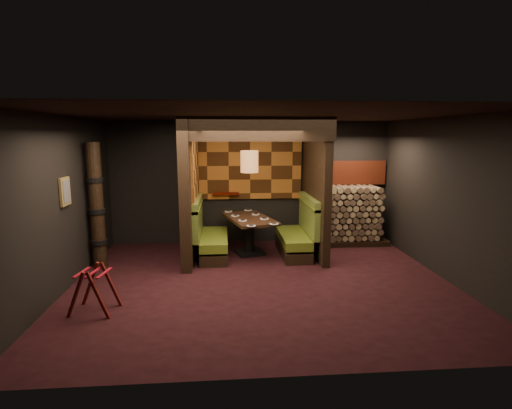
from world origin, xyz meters
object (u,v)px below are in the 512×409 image
object	(u,v)px
dining_table	(249,228)
luggage_rack	(94,288)
booth_bench_right	(298,235)
totem_column	(97,207)
pendant_lamp	(249,162)
booth_bench_left	(209,237)
firewood_stack	(350,215)

from	to	relation	value
dining_table	luggage_rack	size ratio (longest dim) A/B	2.32
booth_bench_right	totem_column	bearing A→B (deg)	-172.14
luggage_rack	pendant_lamp	bearing A→B (deg)	47.19
booth_bench_right	luggage_rack	size ratio (longest dim) A/B	2.21
dining_table	booth_bench_right	bearing A→B (deg)	-4.17
booth_bench_left	dining_table	bearing A→B (deg)	5.05
booth_bench_right	firewood_stack	distance (m)	1.55
pendant_lamp	luggage_rack	size ratio (longest dim) A/B	1.51
dining_table	pendant_lamp	bearing A→B (deg)	-90.00
luggage_rack	firewood_stack	xyz separation A→B (m)	(4.81, 3.29, 0.32)
dining_table	firewood_stack	xyz separation A→B (m)	(2.39, 0.62, 0.12)
booth_bench_right	dining_table	size ratio (longest dim) A/B	0.96
booth_bench_left	booth_bench_right	distance (m)	1.89
pendant_lamp	firewood_stack	bearing A→B (deg)	15.75
pendant_lamp	totem_column	distance (m)	3.11
luggage_rack	firewood_stack	distance (m)	5.84
booth_bench_left	pendant_lamp	size ratio (longest dim) A/B	1.47
booth_bench_right	firewood_stack	xyz separation A→B (m)	(1.35, 0.70, 0.28)
firewood_stack	booth_bench_right	bearing A→B (deg)	-152.65
luggage_rack	totem_column	world-z (taller)	totem_column
dining_table	luggage_rack	bearing A→B (deg)	-132.26
luggage_rack	firewood_stack	world-z (taller)	firewood_stack
booth_bench_left	dining_table	world-z (taller)	booth_bench_left
dining_table	pendant_lamp	distance (m)	1.43
booth_bench_right	totem_column	distance (m)	4.10
totem_column	firewood_stack	distance (m)	5.50
booth_bench_left	booth_bench_right	world-z (taller)	same
pendant_lamp	firewood_stack	xyz separation A→B (m)	(2.39, 0.67, -1.31)
booth_bench_right	luggage_rack	distance (m)	4.32
booth_bench_left	luggage_rack	size ratio (longest dim) A/B	2.21
pendant_lamp	firewood_stack	distance (m)	2.81
luggage_rack	firewood_stack	bearing A→B (deg)	34.35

